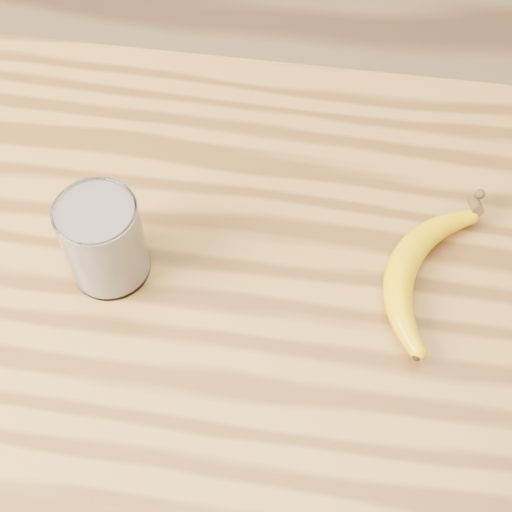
# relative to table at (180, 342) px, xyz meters

# --- Properties ---
(table) EXTENTS (1.20, 0.80, 0.90)m
(table) POSITION_rel_table_xyz_m (0.00, 0.00, 0.00)
(table) COLOR olive
(table) RESTS_ON ground
(smoothie_glass) EXTENTS (0.09, 0.09, 0.11)m
(smoothie_glass) POSITION_rel_table_xyz_m (-0.07, 0.02, 0.19)
(smoothie_glass) COLOR white
(smoothie_glass) RESTS_ON table
(banana) EXTENTS (0.19, 0.31, 0.04)m
(banana) POSITION_rel_table_xyz_m (0.26, 0.06, 0.15)
(banana) COLOR #DCA800
(banana) RESTS_ON table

